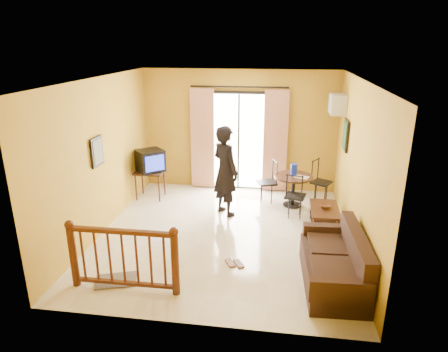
# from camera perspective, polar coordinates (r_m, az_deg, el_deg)

# --- Properties ---
(ground) EXTENTS (5.00, 5.00, 0.00)m
(ground) POSITION_cam_1_polar(r_m,az_deg,el_deg) (7.46, -0.06, -8.30)
(ground) COLOR beige
(ground) RESTS_ON ground
(room_shell) EXTENTS (5.00, 5.00, 5.00)m
(room_shell) POSITION_cam_1_polar(r_m,az_deg,el_deg) (6.85, -0.06, 4.48)
(room_shell) COLOR white
(room_shell) RESTS_ON ground
(balcony_door) EXTENTS (2.25, 0.14, 2.46)m
(balcony_door) POSITION_cam_1_polar(r_m,az_deg,el_deg) (9.32, 2.10, 5.07)
(balcony_door) COLOR black
(balcony_door) RESTS_ON ground
(tv_table) EXTENTS (0.63, 0.53, 0.63)m
(tv_table) POSITION_cam_1_polar(r_m,az_deg,el_deg) (9.09, -10.55, 0.24)
(tv_table) COLOR black
(tv_table) RESTS_ON ground
(television) EXTENTS (0.73, 0.72, 0.49)m
(television) POSITION_cam_1_polar(r_m,az_deg,el_deg) (8.98, -10.48, 2.17)
(television) COLOR black
(television) RESTS_ON tv_table
(picture_left) EXTENTS (0.05, 0.42, 0.52)m
(picture_left) POSITION_cam_1_polar(r_m,az_deg,el_deg) (7.35, -17.68, 3.34)
(picture_left) COLOR black
(picture_left) RESTS_ON room_shell
(dining_table) EXTENTS (0.81, 0.81, 0.68)m
(dining_table) POSITION_cam_1_polar(r_m,az_deg,el_deg) (8.62, 9.89, -0.88)
(dining_table) COLOR black
(dining_table) RESTS_ON ground
(water_jug) EXTENTS (0.14, 0.14, 0.26)m
(water_jug) POSITION_cam_1_polar(r_m,az_deg,el_deg) (8.54, 9.96, 0.88)
(water_jug) COLOR #1226AB
(water_jug) RESTS_ON dining_table
(serving_tray) EXTENTS (0.33, 0.28, 0.02)m
(serving_tray) POSITION_cam_1_polar(r_m,az_deg,el_deg) (8.48, 11.05, -0.16)
(serving_tray) COLOR #F2E3CE
(serving_tray) RESTS_ON dining_table
(dining_chairs) EXTENTS (1.71, 1.41, 0.95)m
(dining_chairs) POSITION_cam_1_polar(r_m,az_deg,el_deg) (8.77, 9.87, -4.28)
(dining_chairs) COLOR black
(dining_chairs) RESTS_ON ground
(air_conditioner) EXTENTS (0.31, 0.60, 0.40)m
(air_conditioner) POSITION_cam_1_polar(r_m,az_deg,el_deg) (8.68, 15.88, 9.85)
(air_conditioner) COLOR silver
(air_conditioner) RESTS_ON room_shell
(botanical_print) EXTENTS (0.05, 0.50, 0.60)m
(botanical_print) POSITION_cam_1_polar(r_m,az_deg,el_deg) (8.16, 16.98, 5.62)
(botanical_print) COLOR black
(botanical_print) RESTS_ON room_shell
(coffee_table) EXTENTS (0.52, 0.93, 0.41)m
(coffee_table) POSITION_cam_1_polar(r_m,az_deg,el_deg) (7.81, 14.14, -5.39)
(coffee_table) COLOR black
(coffee_table) RESTS_ON ground
(bowl) EXTENTS (0.23, 0.23, 0.06)m
(bowl) POSITION_cam_1_polar(r_m,az_deg,el_deg) (7.75, 14.23, -4.21)
(bowl) COLOR brown
(bowl) RESTS_ON coffee_table
(sofa) EXTENTS (0.88, 1.77, 0.83)m
(sofa) POSITION_cam_1_polar(r_m,az_deg,el_deg) (6.14, 15.81, -12.18)
(sofa) COLOR black
(sofa) RESTS_ON ground
(standing_person) EXTENTS (0.79, 0.78, 1.84)m
(standing_person) POSITION_cam_1_polar(r_m,az_deg,el_deg) (7.98, 0.18, 0.74)
(standing_person) COLOR black
(standing_person) RESTS_ON ground
(stair_balustrade) EXTENTS (1.63, 0.13, 1.04)m
(stair_balustrade) POSITION_cam_1_polar(r_m,az_deg,el_deg) (5.86, -14.26, -10.81)
(stair_balustrade) COLOR #471E0F
(stair_balustrade) RESTS_ON ground
(doormat) EXTENTS (0.70, 0.57, 0.02)m
(doormat) POSITION_cam_1_polar(r_m,az_deg,el_deg) (6.35, -15.16, -14.19)
(doormat) COLOR #5F554C
(doormat) RESTS_ON ground
(sandals) EXTENTS (0.34, 0.27, 0.03)m
(sandals) POSITION_cam_1_polar(r_m,az_deg,el_deg) (6.54, 1.51, -12.36)
(sandals) COLOR brown
(sandals) RESTS_ON ground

